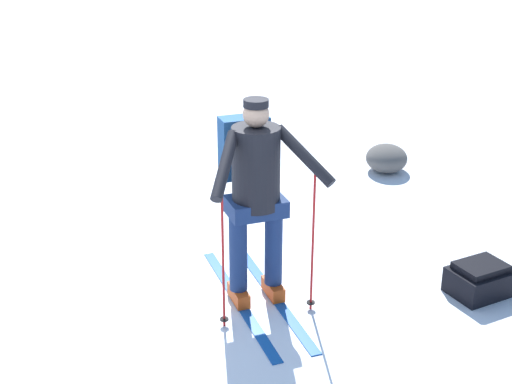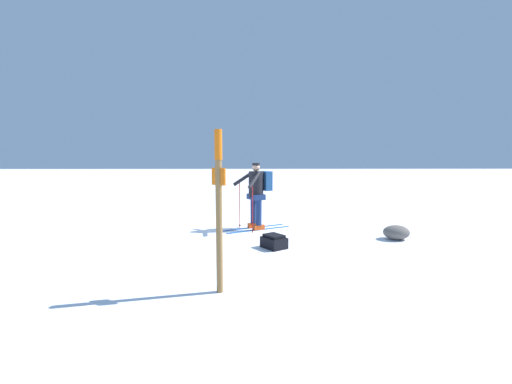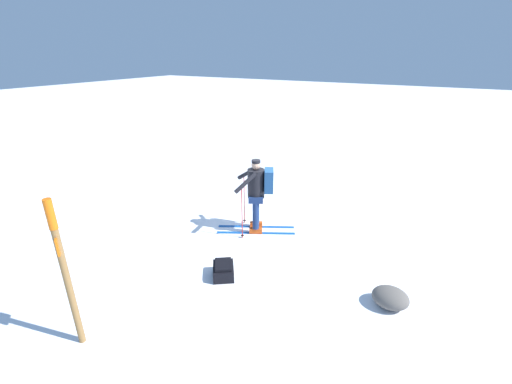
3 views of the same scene
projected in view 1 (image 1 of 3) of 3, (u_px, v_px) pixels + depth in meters
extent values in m
plane|color=white|center=(183.00, 296.00, 6.10)|extent=(80.00, 80.00, 0.00)
cube|color=#144C9E|center=(273.00, 295.00, 6.11)|extent=(1.67, 0.93, 0.01)
cube|color=#C64714|center=(273.00, 289.00, 6.08)|extent=(0.32, 0.24, 0.12)
cylinder|color=navy|center=(274.00, 244.00, 5.92)|extent=(0.15, 0.15, 0.73)
cube|color=#144C9E|center=(239.00, 301.00, 6.01)|extent=(1.67, 0.93, 0.01)
cube|color=#C64714|center=(239.00, 295.00, 5.99)|extent=(0.32, 0.24, 0.12)
cylinder|color=navy|center=(238.00, 250.00, 5.82)|extent=(0.15, 0.15, 0.73)
cube|color=navy|center=(256.00, 206.00, 5.73)|extent=(0.50, 0.56, 0.14)
cylinder|color=black|center=(256.00, 168.00, 5.60)|extent=(0.39, 0.39, 0.67)
sphere|color=tan|center=(256.00, 114.00, 5.43)|extent=(0.21, 0.21, 0.21)
cylinder|color=black|center=(256.00, 103.00, 5.40)|extent=(0.20, 0.20, 0.06)
cube|color=navy|center=(244.00, 147.00, 5.82)|extent=(0.36, 0.44, 0.51)
cylinder|color=red|center=(313.00, 241.00, 5.67)|extent=(0.02, 0.02, 1.26)
cylinder|color=black|center=(311.00, 302.00, 5.89)|extent=(0.07, 0.07, 0.01)
cylinder|color=black|center=(305.00, 156.00, 5.46)|extent=(0.36, 0.53, 0.41)
cylinder|color=red|center=(223.00, 256.00, 5.44)|extent=(0.02, 0.02, 1.26)
cylinder|color=black|center=(224.00, 319.00, 5.66)|extent=(0.07, 0.07, 0.01)
cylinder|color=black|center=(225.00, 165.00, 5.27)|extent=(0.56, 0.14, 0.41)
cube|color=black|center=(479.00, 282.00, 6.10)|extent=(0.60, 0.62, 0.23)
cube|color=black|center=(481.00, 267.00, 6.05)|extent=(0.49, 0.51, 0.06)
ellipsoid|color=#5B5651|center=(386.00, 158.00, 8.82)|extent=(0.60, 0.51, 0.33)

